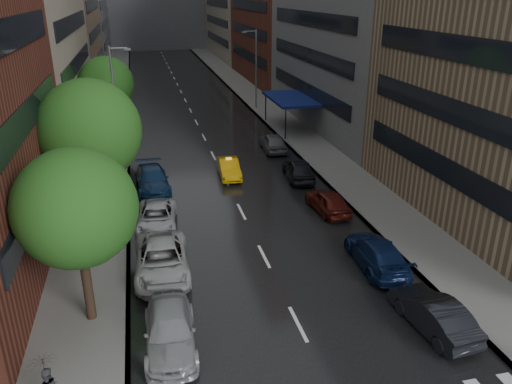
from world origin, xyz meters
The scene contains 13 objects.
road centered at (0.00, 50.00, 0.01)m, with size 14.00×140.00×0.01m, color black.
sidewalk_left centered at (-9.00, 50.00, 0.07)m, with size 4.00×140.00×0.15m, color gray.
sidewalk_right centered at (9.00, 50.00, 0.07)m, with size 4.00×140.00×0.15m, color gray.
tree_near centered at (-8.60, 6.30, 5.30)m, with size 4.86×4.86×7.75m.
tree_mid centered at (-8.60, 15.07, 6.15)m, with size 5.64×5.64×8.99m.
tree_far centered at (-8.60, 34.70, 5.37)m, with size 4.93×4.93×7.86m.
taxi centered at (0.40, 22.62, 0.69)m, with size 1.46×4.18×1.38m, color #FBB70D.
parked_cars_left centered at (-5.40, 12.57, 0.75)m, with size 2.81×22.53×1.58m.
parked_cars_right centered at (5.40, 15.04, 0.76)m, with size 2.41×30.60×1.58m.
ped_black_umbrella centered at (-9.59, 1.34, 1.39)m, with size 0.96×0.98×2.09m.
street_lamp_left centered at (-7.72, 30.00, 4.89)m, with size 1.74×0.22×9.00m.
street_lamp_right centered at (7.72, 45.00, 4.89)m, with size 1.74×0.22×9.00m.
awning centered at (8.98, 35.00, 3.13)m, with size 4.00×8.00×3.12m.
Camera 1 is at (-5.80, -12.79, 13.29)m, focal length 35.00 mm.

